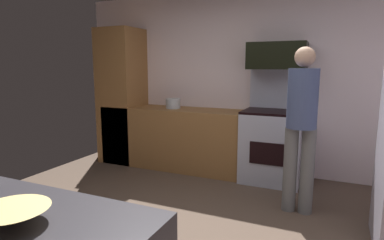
{
  "coord_description": "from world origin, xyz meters",
  "views": [
    {
      "loc": [
        1.2,
        -2.25,
        1.52
      ],
      "look_at": [
        0.07,
        0.3,
        1.05
      ],
      "focal_mm": 29.97,
      "sensor_mm": 36.0,
      "label": 1
    }
  ],
  "objects_px": {
    "mixing_bowl_small": "(13,217)",
    "person_cook": "(301,122)",
    "microwave": "(277,56)",
    "stock_pot": "(173,103)",
    "oven_range": "(272,143)"
  },
  "relations": [
    {
      "from": "oven_range",
      "to": "person_cook",
      "type": "height_order",
      "value": "person_cook"
    },
    {
      "from": "microwave",
      "to": "stock_pot",
      "type": "relative_size",
      "value": 3.36
    },
    {
      "from": "microwave",
      "to": "mixing_bowl_small",
      "type": "height_order",
      "value": "microwave"
    },
    {
      "from": "person_cook",
      "to": "oven_range",
      "type": "bearing_deg",
      "value": 116.45
    },
    {
      "from": "oven_range",
      "to": "person_cook",
      "type": "bearing_deg",
      "value": -63.55
    },
    {
      "from": "oven_range",
      "to": "mixing_bowl_small",
      "type": "relative_size",
      "value": 5.14
    },
    {
      "from": "microwave",
      "to": "person_cook",
      "type": "height_order",
      "value": "microwave"
    },
    {
      "from": "mixing_bowl_small",
      "to": "oven_range",
      "type": "bearing_deg",
      "value": 83.1
    },
    {
      "from": "microwave",
      "to": "stock_pot",
      "type": "height_order",
      "value": "microwave"
    },
    {
      "from": "microwave",
      "to": "stock_pot",
      "type": "distance_m",
      "value": 1.63
    },
    {
      "from": "microwave",
      "to": "stock_pot",
      "type": "xyz_separation_m",
      "value": [
        -1.48,
        -0.08,
        -0.68
      ]
    },
    {
      "from": "person_cook",
      "to": "stock_pot",
      "type": "distance_m",
      "value": 2.09
    },
    {
      "from": "person_cook",
      "to": "mixing_bowl_small",
      "type": "xyz_separation_m",
      "value": [
        -0.84,
        -2.58,
        -0.03
      ]
    },
    {
      "from": "mixing_bowl_small",
      "to": "stock_pot",
      "type": "height_order",
      "value": "stock_pot"
    },
    {
      "from": "mixing_bowl_small",
      "to": "person_cook",
      "type": "bearing_deg",
      "value": 72.04
    }
  ]
}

